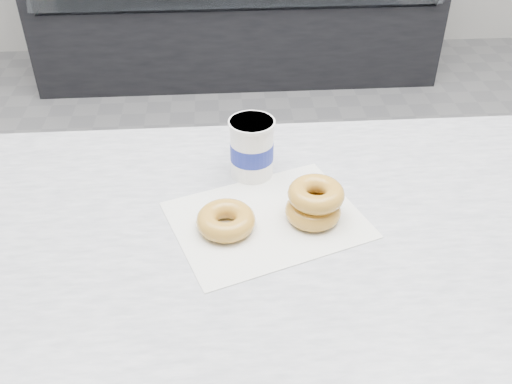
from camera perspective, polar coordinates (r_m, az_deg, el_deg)
ground at (r=2.11m, az=0.94°, el=-11.84°), size 5.00×5.00×0.00m
counter at (r=1.38m, az=3.36°, el=-17.89°), size 3.06×0.76×0.90m
wax_paper at (r=1.06m, az=1.12°, el=-2.78°), size 0.41×0.36×0.00m
donut_single at (r=1.03m, az=-3.03°, el=-2.85°), size 0.14×0.14×0.04m
donut_stack at (r=1.05m, az=5.87°, el=-1.04°), size 0.13×0.13×0.07m
coffee_cup at (r=1.15m, az=-0.42°, el=4.45°), size 0.11×0.11×0.12m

